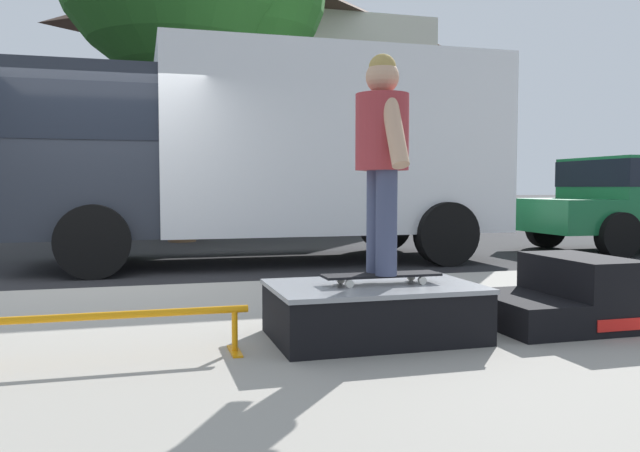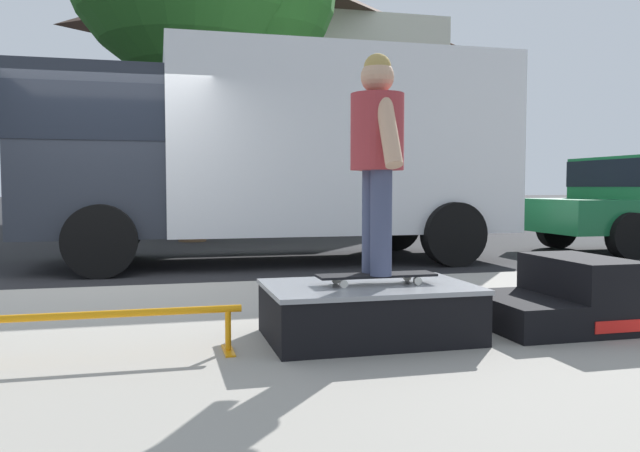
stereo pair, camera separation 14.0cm
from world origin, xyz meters
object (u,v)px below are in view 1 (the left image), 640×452
at_px(grind_rail, 105,324).
at_px(skateboard, 381,276).
at_px(box_truck, 264,147).
at_px(kicker_ramp, 563,297).
at_px(skate_box, 373,309).
at_px(skater_kid, 382,145).

relative_size(grind_rail, skateboard, 2.09).
bearing_deg(grind_rail, box_truck, 70.46).
relative_size(skateboard, box_truck, 0.11).
height_order(kicker_ramp, box_truck, box_truck).
height_order(skate_box, kicker_ramp, kicker_ramp).
bearing_deg(box_truck, grind_rail, -109.54).
relative_size(skate_box, skater_kid, 0.95).
xyz_separation_m(skate_box, grind_rail, (-1.66, -0.12, 0.02)).
height_order(skateboard, box_truck, box_truck).
xyz_separation_m(grind_rail, skateboard, (1.71, 0.10, 0.20)).
relative_size(skate_box, kicker_ramp, 1.40).
relative_size(skate_box, skateboard, 1.71).
xyz_separation_m(skateboard, skater_kid, (0.00, 0.00, 0.84)).
bearing_deg(kicker_ramp, skate_box, 179.98).
bearing_deg(box_truck, kicker_ramp, -78.23).
distance_m(kicker_ramp, grind_rail, 3.10).
relative_size(grind_rail, box_truck, 0.24).
height_order(grind_rail, skateboard, skateboard).
height_order(grind_rail, box_truck, box_truck).
bearing_deg(skate_box, grind_rail, -175.96).
height_order(skate_box, box_truck, box_truck).
bearing_deg(grind_rail, skater_kid, 3.39).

